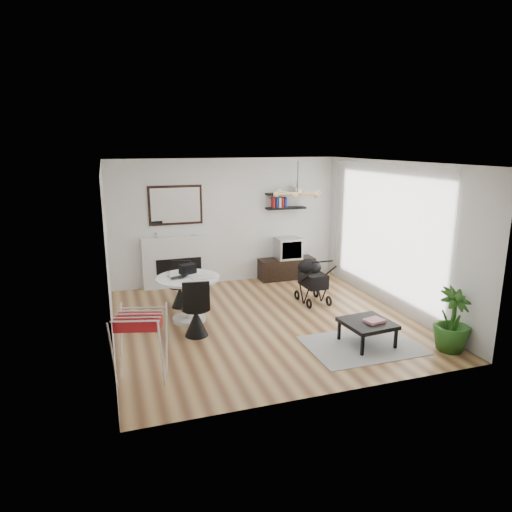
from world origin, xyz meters
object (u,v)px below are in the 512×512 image
object	(u,v)px
stroller	(312,282)
potted_plant	(453,320)
dining_table	(188,292)
drying_rack	(141,346)
fireplace	(178,256)
crt_tv	(288,248)
coffee_table	(367,324)
tv_console	(286,268)

from	to	relation	value
stroller	potted_plant	world-z (taller)	potted_plant
dining_table	drying_rack	world-z (taller)	drying_rack
fireplace	crt_tv	distance (m)	2.45
crt_tv	coffee_table	distance (m)	3.67
fireplace	coffee_table	bearing A→B (deg)	-59.13
dining_table	potted_plant	distance (m)	4.22
coffee_table	potted_plant	size ratio (longest dim) A/B	0.80
crt_tv	drying_rack	xyz separation A→B (m)	(-3.53, -3.74, -0.21)
drying_rack	crt_tv	bearing A→B (deg)	61.78
tv_console	potted_plant	bearing A→B (deg)	-77.56
coffee_table	tv_console	bearing A→B (deg)	87.74
fireplace	dining_table	xyz separation A→B (m)	(-0.14, -2.00, -0.16)
dining_table	tv_console	bearing A→B (deg)	35.85
potted_plant	coffee_table	bearing A→B (deg)	152.36
crt_tv	drying_rack	bearing A→B (deg)	-133.34
tv_console	drying_rack	world-z (taller)	drying_rack
tv_console	coffee_table	bearing A→B (deg)	-92.26
coffee_table	stroller	bearing A→B (deg)	89.30
tv_console	dining_table	distance (m)	3.17
dining_table	coffee_table	bearing A→B (deg)	-36.83
tv_console	stroller	bearing A→B (deg)	-94.23
tv_console	dining_table	world-z (taller)	dining_table
fireplace	potted_plant	bearing A→B (deg)	-52.52
drying_rack	coffee_table	xyz separation A→B (m)	(3.36, 0.09, -0.17)
fireplace	drying_rack	distance (m)	4.05
tv_console	coffee_table	size ratio (longest dim) A/B	1.65
drying_rack	stroller	size ratio (longest dim) A/B	1.02
fireplace	drying_rack	size ratio (longest dim) A/B	2.28
fireplace	crt_tv	xyz separation A→B (m)	(2.45, -0.16, 0.02)
crt_tv	potted_plant	bearing A→B (deg)	-77.92
tv_console	drying_rack	size ratio (longest dim) A/B	1.32
stroller	potted_plant	xyz separation A→B (m)	(1.05, -2.61, 0.08)
dining_table	coffee_table	world-z (taller)	dining_table
tv_console	dining_table	xyz separation A→B (m)	(-2.56, -1.85, 0.29)
potted_plant	crt_tv	bearing A→B (deg)	102.08
dining_table	potted_plant	xyz separation A→B (m)	(3.49, -2.37, -0.05)
drying_rack	potted_plant	size ratio (longest dim) A/B	1.00
fireplace	potted_plant	xyz separation A→B (m)	(3.35, -4.37, -0.21)
coffee_table	potted_plant	xyz separation A→B (m)	(1.07, -0.56, 0.14)
dining_table	drying_rack	xyz separation A→B (m)	(-0.94, -1.90, -0.02)
crt_tv	potted_plant	xyz separation A→B (m)	(0.90, -4.21, -0.23)
fireplace	coffee_table	size ratio (longest dim) A/B	2.84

